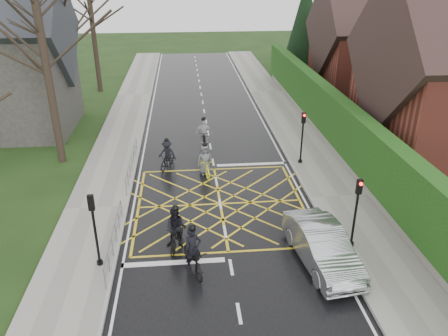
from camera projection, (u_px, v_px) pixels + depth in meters
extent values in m
plane|color=black|center=(220.00, 204.00, 21.59)|extent=(120.00, 120.00, 0.00)
cube|color=black|center=(220.00, 204.00, 21.58)|extent=(9.00, 80.00, 0.01)
cube|color=gray|center=(338.00, 197.00, 22.06)|extent=(3.00, 80.00, 0.15)
cube|color=gray|center=(96.00, 208.00, 21.05)|extent=(3.00, 80.00, 0.15)
cube|color=slate|center=(334.00, 146.00, 27.50)|extent=(0.50, 38.00, 0.70)
cube|color=#103A10|center=(337.00, 120.00, 26.76)|extent=(0.90, 38.00, 2.80)
cube|color=maroon|center=(372.00, 63.00, 37.78)|extent=(9.00, 8.00, 6.00)
cube|color=#2F1E1C|center=(377.00, 28.00, 36.54)|extent=(9.80, 8.80, 8.80)
cylinder|color=black|center=(301.00, 71.00, 45.67)|extent=(0.50, 0.50, 1.20)
cone|color=black|center=(304.00, 27.00, 43.80)|extent=(4.60, 4.60, 10.00)
cube|color=#2D2B28|center=(8.00, 81.00, 29.77)|extent=(8.00, 7.00, 7.00)
cylinder|color=black|center=(47.00, 70.00, 23.89)|extent=(0.44, 0.44, 11.00)
cylinder|color=black|center=(62.00, 38.00, 30.80)|extent=(0.44, 0.44, 12.00)
cylinder|color=black|center=(94.00, 36.00, 38.49)|extent=(0.44, 0.44, 10.00)
cylinder|color=slate|center=(113.00, 231.00, 17.61)|extent=(0.05, 5.00, 0.05)
cylinder|color=slate|center=(114.00, 240.00, 17.81)|extent=(0.04, 5.00, 0.04)
cylinder|color=slate|center=(105.00, 281.00, 15.57)|extent=(0.04, 0.04, 1.00)
cylinder|color=slate|center=(122.00, 210.00, 20.08)|extent=(0.04, 0.04, 1.00)
cylinder|color=slate|center=(131.00, 157.00, 24.37)|extent=(0.05, 6.00, 0.05)
cylinder|color=slate|center=(132.00, 164.00, 24.56)|extent=(0.04, 6.00, 0.04)
cylinder|color=slate|center=(126.00, 190.00, 21.88)|extent=(0.04, 0.04, 1.00)
cylinder|color=slate|center=(137.00, 145.00, 27.29)|extent=(0.04, 0.04, 1.00)
cylinder|color=black|center=(302.00, 141.00, 25.16)|extent=(0.10, 0.10, 3.00)
cylinder|color=black|center=(300.00, 162.00, 25.74)|extent=(0.24, 0.24, 0.30)
cube|color=black|center=(304.00, 118.00, 24.57)|extent=(0.22, 0.16, 0.62)
sphere|color=#FF0C0C|center=(305.00, 115.00, 24.38)|extent=(0.14, 0.14, 0.14)
cylinder|color=black|center=(355.00, 217.00, 17.60)|extent=(0.10, 0.10, 3.00)
cylinder|color=black|center=(351.00, 245.00, 18.17)|extent=(0.24, 0.24, 0.30)
cube|color=black|center=(359.00, 187.00, 17.00)|extent=(0.22, 0.16, 0.62)
sphere|color=#FF0C0C|center=(361.00, 184.00, 16.82)|extent=(0.14, 0.14, 0.14)
cylinder|color=black|center=(96.00, 235.00, 16.46)|extent=(0.10, 0.10, 3.00)
cylinder|color=black|center=(100.00, 264.00, 17.04)|extent=(0.24, 0.24, 0.30)
cube|color=black|center=(91.00, 203.00, 15.87)|extent=(0.22, 0.16, 0.62)
sphere|color=#FF0C0C|center=(91.00, 197.00, 15.90)|extent=(0.14, 0.14, 0.14)
imported|color=black|center=(193.00, 259.00, 16.70)|extent=(1.30, 2.19, 1.09)
imported|color=black|center=(193.00, 249.00, 16.63)|extent=(0.77, 0.62, 1.85)
sphere|color=black|center=(192.00, 228.00, 16.23)|extent=(0.29, 0.29, 0.29)
imported|color=black|center=(177.00, 236.00, 18.01)|extent=(1.03, 2.07, 1.20)
imported|color=black|center=(176.00, 228.00, 17.97)|extent=(1.03, 0.89, 1.83)
sphere|color=black|center=(175.00, 208.00, 17.57)|extent=(0.29, 0.29, 0.29)
imported|color=black|center=(168.00, 160.00, 25.26)|extent=(1.28, 1.94, 0.96)
imported|color=black|center=(167.00, 154.00, 25.21)|extent=(1.21, 0.96, 1.64)
sphere|color=black|center=(166.00, 140.00, 24.85)|extent=(0.26, 0.26, 0.26)
imported|color=black|center=(204.00, 138.00, 27.97)|extent=(0.76, 2.07, 1.22)
imported|color=#B4B4B8|center=(204.00, 133.00, 27.92)|extent=(1.13, 0.55, 1.87)
sphere|color=black|center=(204.00, 119.00, 27.52)|extent=(0.29, 0.29, 0.29)
imported|color=yellow|center=(205.00, 166.00, 24.36)|extent=(1.05, 2.05, 1.03)
imported|color=#54575B|center=(205.00, 160.00, 24.30)|extent=(0.94, 0.71, 1.75)
sphere|color=black|center=(205.00, 145.00, 23.92)|extent=(0.27, 0.27, 0.27)
imported|color=#A8AAAF|center=(322.00, 246.00, 17.05)|extent=(2.25, 4.91, 1.56)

